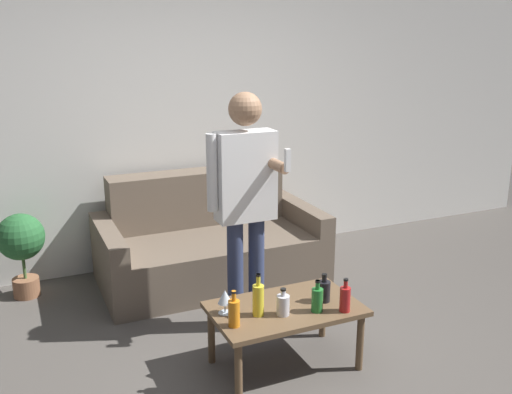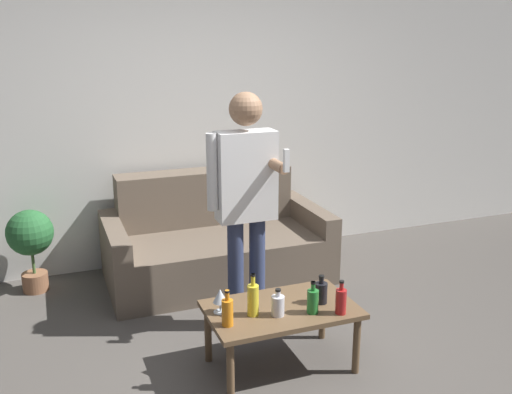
# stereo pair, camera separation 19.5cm
# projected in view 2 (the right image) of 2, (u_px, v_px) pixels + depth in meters

# --- Properties ---
(wall_back) EXTENTS (8.00, 0.06, 2.70)m
(wall_back) POSITION_uv_depth(u_px,v_px,m) (183.00, 108.00, 4.86)
(wall_back) COLOR silver
(wall_back) RESTS_ON ground_plane
(couch) EXTENTS (1.78, 0.95, 0.85)m
(couch) POSITION_uv_depth(u_px,v_px,m) (215.00, 242.00, 4.73)
(couch) COLOR #6B5B4C
(couch) RESTS_ON ground_plane
(coffee_table) EXTENTS (0.88, 0.54, 0.40)m
(coffee_table) POSITION_uv_depth(u_px,v_px,m) (281.00, 314.00, 3.38)
(coffee_table) COLOR brown
(coffee_table) RESTS_ON ground_plane
(bottle_orange) EXTENTS (0.08, 0.08, 0.18)m
(bottle_orange) POSITION_uv_depth(u_px,v_px,m) (321.00, 292.00, 3.41)
(bottle_orange) COLOR black
(bottle_orange) RESTS_ON coffee_table
(bottle_green) EXTENTS (0.07, 0.07, 0.19)m
(bottle_green) POSITION_uv_depth(u_px,v_px,m) (313.00, 301.00, 3.28)
(bottle_green) COLOR #23752D
(bottle_green) RESTS_ON coffee_table
(bottle_dark) EXTENTS (0.08, 0.08, 0.16)m
(bottle_dark) POSITION_uv_depth(u_px,v_px,m) (278.00, 305.00, 3.26)
(bottle_dark) COLOR silver
(bottle_dark) RESTS_ON coffee_table
(bottle_yellow) EXTENTS (0.07, 0.07, 0.25)m
(bottle_yellow) POSITION_uv_depth(u_px,v_px,m) (253.00, 299.00, 3.25)
(bottle_yellow) COLOR yellow
(bottle_yellow) RESTS_ON coffee_table
(bottle_red) EXTENTS (0.06, 0.06, 0.20)m
(bottle_red) POSITION_uv_depth(u_px,v_px,m) (341.00, 301.00, 3.28)
(bottle_red) COLOR #B21E1E
(bottle_red) RESTS_ON coffee_table
(bottle_clear) EXTENTS (0.06, 0.06, 0.21)m
(bottle_clear) POSITION_uv_depth(u_px,v_px,m) (227.00, 312.00, 3.14)
(bottle_clear) COLOR orange
(bottle_clear) RESTS_ON coffee_table
(wine_glass_near) EXTENTS (0.08, 0.08, 0.15)m
(wine_glass_near) POSITION_uv_depth(u_px,v_px,m) (220.00, 297.00, 3.28)
(wine_glass_near) COLOR silver
(wine_glass_near) RESTS_ON coffee_table
(person_standing_front) EXTENTS (0.46, 0.41, 1.61)m
(person_standing_front) POSITION_uv_depth(u_px,v_px,m) (246.00, 193.00, 3.70)
(person_standing_front) COLOR navy
(person_standing_front) RESTS_ON ground_plane
(potted_plant) EXTENTS (0.36, 0.36, 0.66)m
(potted_plant) POSITION_uv_depth(u_px,v_px,m) (30.00, 238.00, 4.40)
(potted_plant) COLOR #936042
(potted_plant) RESTS_ON ground_plane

